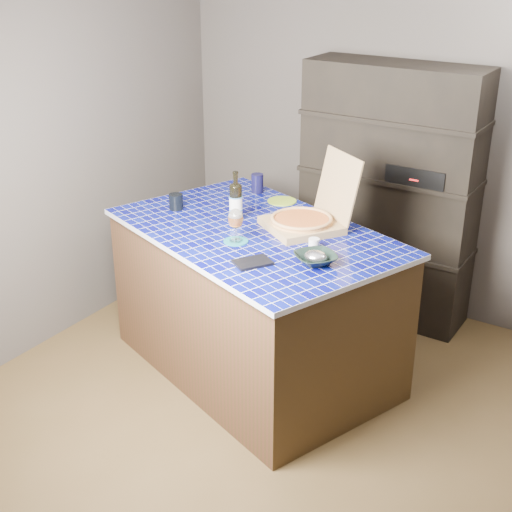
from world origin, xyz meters
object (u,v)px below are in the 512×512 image
Objects in this scene: pizza_box at (306,219)px; dvd_case at (253,262)px; kitchen_island at (255,301)px; mead_bottle at (236,201)px; bowl at (316,259)px; wine_glass at (236,219)px.

dvd_case is (0.01, -0.59, -0.05)m from pizza_box.
mead_bottle is (-0.19, 0.08, 0.60)m from kitchen_island.
bowl reaches higher than kitchen_island.
mead_bottle is (-0.43, -0.11, 0.06)m from pizza_box.
wine_glass is at bearing 178.51° from bowl.
kitchen_island is 10.36× the size of wine_glass.
kitchen_island is 0.63m from mead_bottle.
bowl is (0.52, -0.22, 0.50)m from kitchen_island.
kitchen_island is 3.23× the size of pizza_box.
bowl is at bearing -2.80° from kitchen_island.
kitchen_island is 0.68m from dvd_case.
mead_bottle is 1.60× the size of dvd_case.
wine_glass reaches higher than dvd_case.
pizza_box is 0.44m from mead_bottle.
dvd_case reaches higher than kitchen_island.
kitchen_island is at bearing 90.48° from wine_glass.
mead_bottle reaches higher than kitchen_island.
kitchen_island is 0.62m from pizza_box.
dvd_case is 0.34m from bowl.
dvd_case is at bearing -38.86° from kitchen_island.
kitchen_island is 6.50× the size of mead_bottle.
mead_bottle is 1.41× the size of bowl.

